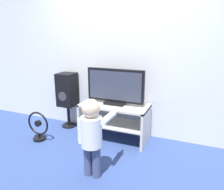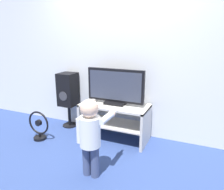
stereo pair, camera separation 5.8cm
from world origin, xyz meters
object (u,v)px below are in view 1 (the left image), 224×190
(game_console, at_px, (93,100))
(television, at_px, (115,87))
(floor_fan, at_px, (38,127))
(remote_primary, at_px, (131,109))
(speaker_tower, at_px, (67,91))
(child, at_px, (92,132))

(game_console, bearing_deg, television, 4.44)
(television, relative_size, floor_fan, 1.93)
(television, distance_m, floor_fan, 1.33)
(television, xyz_separation_m, remote_primary, (0.31, -0.17, -0.25))
(speaker_tower, bearing_deg, game_console, -13.58)
(remote_primary, distance_m, floor_fan, 1.47)
(floor_fan, bearing_deg, television, 26.01)
(game_console, xyz_separation_m, remote_primary, (0.67, -0.14, -0.01))
(television, bearing_deg, speaker_tower, 173.19)
(game_console, distance_m, speaker_tower, 0.60)
(remote_primary, xyz_separation_m, speaker_tower, (-1.25, 0.28, 0.07))
(game_console, xyz_separation_m, child, (0.48, -0.95, -0.04))
(television, height_order, remote_primary, television)
(speaker_tower, relative_size, floor_fan, 2.07)
(child, xyz_separation_m, floor_fan, (-1.18, 0.46, -0.33))
(television, relative_size, remote_primary, 6.69)
(game_console, bearing_deg, child, -63.46)
(speaker_tower, bearing_deg, floor_fan, -101.68)
(speaker_tower, distance_m, floor_fan, 0.78)
(remote_primary, relative_size, floor_fan, 0.29)
(television, xyz_separation_m, floor_fan, (-1.06, -0.52, -0.62))
(game_console, distance_m, child, 1.07)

